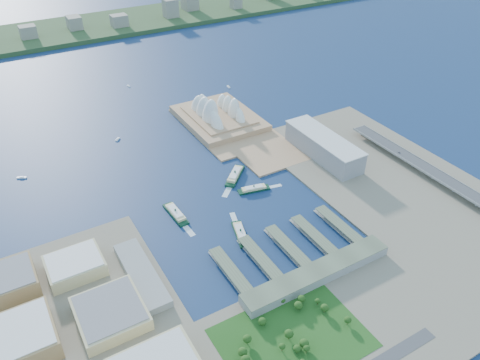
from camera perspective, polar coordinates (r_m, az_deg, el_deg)
ground at (r=651.28m, az=0.93°, el=-4.98°), size 3000.00×3000.00×0.00m
west_land at (r=525.23m, az=-17.97°, el=-19.91°), size 220.00×390.00×3.00m
south_land at (r=536.34m, az=13.14°, el=-17.20°), size 720.00×180.00×3.00m
east_land at (r=752.31m, az=18.84°, el=-0.82°), size 240.00×500.00×3.00m
peninsula at (r=883.41m, az=-1.82°, el=6.74°), size 135.00×220.00×3.00m
far_shore at (r=1488.83m, az=-19.86°, el=16.82°), size 2200.00×260.00×12.00m
opera_house at (r=884.36m, az=-2.64°, el=8.96°), size 134.00×180.00×58.00m
toaster_building at (r=788.90m, az=10.13°, el=4.06°), size 45.00×155.00×35.00m
expressway at (r=785.01m, az=22.45°, el=0.56°), size 26.00×340.00×11.85m
west_buildings at (r=536.12m, az=-19.28°, el=-16.17°), size 200.00×280.00×27.00m
ferry_wharves at (r=607.79m, az=5.76°, el=-8.09°), size 184.00×90.00×9.30m
terminal_building at (r=572.50m, az=9.38°, el=-11.20°), size 200.00×28.00×12.00m
park at (r=511.02m, az=6.45°, el=-18.04°), size 150.00×110.00×16.00m
far_skyline at (r=1460.94m, az=-19.93°, el=17.87°), size 1900.00×140.00×55.00m
ferry_a at (r=663.53m, az=-7.88°, el=-3.90°), size 16.94×57.27×10.72m
ferry_b at (r=734.12m, az=-0.62°, el=0.75°), size 54.04×52.47×11.36m
ferry_c at (r=625.16m, az=0.06°, el=-6.38°), size 27.69×54.81×10.05m
ferry_d at (r=705.17m, az=1.70°, el=-0.97°), size 50.59×22.10×9.28m
boat_a at (r=810.22m, az=-25.08°, el=0.30°), size 14.94×10.06×2.87m
boat_b at (r=864.38m, az=-14.71°, el=4.86°), size 10.92×10.85×3.08m
boat_c at (r=1043.33m, az=-1.41°, el=11.32°), size 5.97×13.42×2.92m
boat_e at (r=1075.25m, az=-13.45°, el=11.10°), size 4.47×11.34×2.72m
car_c at (r=812.62m, az=18.87°, el=3.17°), size 1.83×4.49×1.30m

